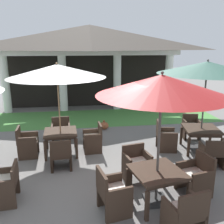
# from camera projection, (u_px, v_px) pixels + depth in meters

# --- Properties ---
(ground_plane) EXTENTS (60.00, 60.00, 0.00)m
(ground_plane) POSITION_uv_depth(u_px,v_px,m) (108.00, 182.00, 5.94)
(ground_plane) COLOR slate
(background_pavilion) EXTENTS (9.26, 2.71, 4.10)m
(background_pavilion) POSITION_uv_depth(u_px,v_px,m) (89.00, 45.00, 11.93)
(background_pavilion) COLOR white
(background_pavilion) RESTS_ON ground
(lawn_strip) EXTENTS (11.06, 2.77, 0.01)m
(lawn_strip) POSITION_uv_depth(u_px,v_px,m) (93.00, 118.00, 11.19)
(lawn_strip) COLOR #47843D
(lawn_strip) RESTS_ON ground
(patio_table_near_foreground) EXTENTS (0.99, 0.99, 0.71)m
(patio_table_near_foreground) POSITION_uv_depth(u_px,v_px,m) (61.00, 134.00, 7.36)
(patio_table_near_foreground) COLOR #38281E
(patio_table_near_foreground) RESTS_ON ground
(patio_umbrella_near_foreground) EXTENTS (2.73, 2.73, 2.72)m
(patio_umbrella_near_foreground) POSITION_uv_depth(u_px,v_px,m) (57.00, 71.00, 6.88)
(patio_umbrella_near_foreground) COLOR #2D2D2D
(patio_umbrella_near_foreground) RESTS_ON ground
(patio_chair_near_foreground_west) EXTENTS (0.58, 0.60, 0.89)m
(patio_chair_near_foreground_west) POSITION_uv_depth(u_px,v_px,m) (27.00, 143.00, 7.23)
(patio_chair_near_foreground_west) COLOR #38281E
(patio_chair_near_foreground_west) RESTS_ON ground
(patio_chair_near_foreground_north) EXTENTS (0.64, 0.60, 0.81)m
(patio_chair_near_foreground_north) POSITION_uv_depth(u_px,v_px,m) (61.00, 130.00, 8.34)
(patio_chair_near_foreground_north) COLOR #38281E
(patio_chair_near_foreground_north) RESTS_ON ground
(patio_chair_near_foreground_east) EXTENTS (0.57, 0.59, 0.86)m
(patio_chair_near_foreground_east) POSITION_uv_depth(u_px,v_px,m) (93.00, 139.00, 7.60)
(patio_chair_near_foreground_east) COLOR #38281E
(patio_chair_near_foreground_east) RESTS_ON ground
(patio_chair_near_foreground_south) EXTENTS (0.57, 0.58, 0.86)m
(patio_chair_near_foreground_south) POSITION_uv_depth(u_px,v_px,m) (61.00, 155.00, 6.49)
(patio_chair_near_foreground_south) COLOR #38281E
(patio_chair_near_foreground_south) RESTS_ON ground
(patio_table_mid_left) EXTENTS (1.18, 1.18, 0.73)m
(patio_table_mid_left) POSITION_uv_depth(u_px,v_px,m) (201.00, 131.00, 7.59)
(patio_table_mid_left) COLOR #38281E
(patio_table_mid_left) RESTS_ON ground
(patio_umbrella_mid_left) EXTENTS (2.86, 2.86, 2.78)m
(patio_umbrella_mid_left) POSITION_uv_depth(u_px,v_px,m) (207.00, 68.00, 7.09)
(patio_umbrella_mid_left) COLOR #2D2D2D
(patio_umbrella_mid_left) RESTS_ON ground
(patio_chair_mid_left_north) EXTENTS (0.63, 0.61, 0.82)m
(patio_chair_mid_left_north) POSITION_uv_depth(u_px,v_px,m) (191.00, 127.00, 8.67)
(patio_chair_mid_left_north) COLOR #38281E
(patio_chair_mid_left_north) RESTS_ON ground
(patio_chair_mid_left_west) EXTENTS (0.67, 0.68, 0.92)m
(patio_chair_mid_left_west) POSITION_uv_depth(u_px,v_px,m) (165.00, 137.00, 7.68)
(patio_chair_mid_left_west) COLOR #38281E
(patio_chair_mid_left_west) RESTS_ON ground
(patio_chair_mid_left_south) EXTENTS (0.68, 0.65, 0.82)m
(patio_chair_mid_left_south) POSITION_uv_depth(u_px,v_px,m) (213.00, 153.00, 6.62)
(patio_chair_mid_left_south) COLOR #38281E
(patio_chair_mid_left_south) RESTS_ON ground
(patio_chair_mid_right_east) EXTENTS (0.58, 0.68, 0.82)m
(patio_chair_mid_right_east) POSITION_uv_depth(u_px,v_px,m) (6.00, 184.00, 5.10)
(patio_chair_mid_right_east) COLOR #38281E
(patio_chair_mid_right_east) RESTS_ON ground
(patio_table_far_back) EXTENTS (1.15, 1.15, 0.72)m
(patio_table_far_back) POSITION_uv_depth(u_px,v_px,m) (157.00, 175.00, 5.03)
(patio_table_far_back) COLOR #38281E
(patio_table_far_back) RESTS_ON ground
(patio_umbrella_far_back) EXTENTS (2.46, 2.46, 2.71)m
(patio_umbrella_far_back) POSITION_uv_depth(u_px,v_px,m) (162.00, 86.00, 4.56)
(patio_umbrella_far_back) COLOR #2D2D2D
(patio_umbrella_far_back) RESTS_ON ground
(patio_chair_far_back_south) EXTENTS (0.71, 0.64, 0.91)m
(patio_chair_far_back_south) POSITION_uv_depth(u_px,v_px,m) (185.00, 213.00, 4.21)
(patio_chair_far_back_south) COLOR #38281E
(patio_chair_far_back_south) RESTS_ON ground
(patio_chair_far_back_north) EXTENTS (0.69, 0.62, 0.84)m
(patio_chair_far_back_north) POSITION_uv_depth(u_px,v_px,m) (136.00, 164.00, 5.96)
(patio_chair_far_back_north) COLOR #38281E
(patio_chair_far_back_north) RESTS_ON ground
(patio_chair_far_back_east) EXTENTS (0.69, 0.73, 0.90)m
(patio_chair_far_back_east) POSITION_uv_depth(u_px,v_px,m) (196.00, 176.00, 5.41)
(patio_chair_far_back_east) COLOR #38281E
(patio_chair_far_back_east) RESTS_ON ground
(patio_chair_far_back_west) EXTENTS (0.66, 0.70, 0.91)m
(patio_chair_far_back_west) POSITION_uv_depth(u_px,v_px,m) (112.00, 193.00, 4.77)
(patio_chair_far_back_west) COLOR #38281E
(patio_chair_far_back_west) RESTS_ON ground
(terracotta_urn) EXTENTS (0.35, 0.35, 0.37)m
(terracotta_urn) POSITION_uv_depth(u_px,v_px,m) (104.00, 126.00, 9.63)
(terracotta_urn) COLOR brown
(terracotta_urn) RESTS_ON ground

